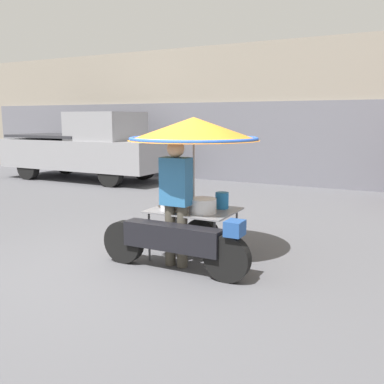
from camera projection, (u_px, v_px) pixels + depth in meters
ground_plane at (131, 269)px, 5.54m from camera, size 36.00×36.00×0.00m
shopfront_building at (300, 114)px, 12.93m from camera, size 28.00×2.06×4.09m
vendor_motorcycle_cart at (191, 153)px, 5.65m from camera, size 2.07×1.76×1.94m
vendor_person at (176, 196)px, 5.50m from camera, size 0.38×0.22×1.66m
pickup_truck at (89, 148)px, 13.35m from camera, size 5.44×1.96×2.11m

